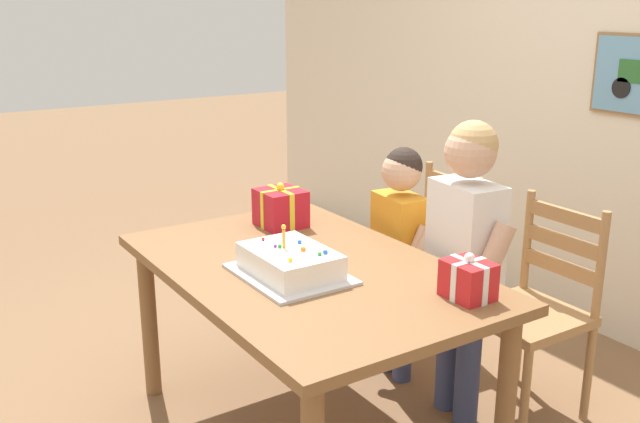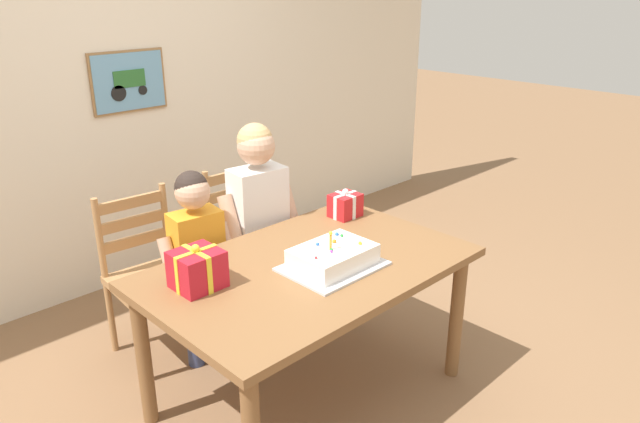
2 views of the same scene
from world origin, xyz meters
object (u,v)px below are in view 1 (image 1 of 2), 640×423
at_px(birthday_cake, 290,263).
at_px(gift_box_beside_cake, 468,280).
at_px(dining_table, 306,288).
at_px(chair_left, 425,262).
at_px(child_older, 465,244).
at_px(child_younger, 399,241).
at_px(chair_right, 534,310).
at_px(gift_box_red_large, 281,208).

bearing_deg(birthday_cake, gift_box_beside_cake, 38.37).
bearing_deg(dining_table, chair_left, 110.59).
bearing_deg(child_older, child_younger, 179.95).
xyz_separation_m(birthday_cake, chair_right, (0.29, 1.01, -0.32)).
relative_size(birthday_cake, child_younger, 0.40).
height_order(dining_table, child_older, child_older).
xyz_separation_m(birthday_cake, child_older, (0.15, 0.73, -0.02)).
height_order(chair_right, child_younger, child_younger).
relative_size(dining_table, gift_box_beside_cake, 9.11).
relative_size(dining_table, chair_right, 1.63).
bearing_deg(dining_table, gift_box_red_large, 160.53).
distance_m(dining_table, birthday_cake, 0.18).
distance_m(gift_box_red_large, chair_right, 1.17).
distance_m(gift_box_beside_cake, chair_right, 0.73).
height_order(birthday_cake, child_younger, child_younger).
relative_size(gift_box_beside_cake, child_older, 0.13).
xyz_separation_m(gift_box_beside_cake, chair_left, (-0.90, 0.61, -0.34)).
bearing_deg(birthday_cake, chair_left, 111.36).
height_order(dining_table, birthday_cake, birthday_cake).
distance_m(child_older, child_younger, 0.42).
height_order(birthday_cake, gift_box_red_large, gift_box_red_large).
relative_size(gift_box_red_large, gift_box_beside_cake, 1.23).
bearing_deg(child_younger, gift_box_red_large, -122.41).
height_order(gift_box_beside_cake, child_older, child_older).
xyz_separation_m(dining_table, gift_box_beside_cake, (0.56, 0.29, 0.16)).
bearing_deg(gift_box_beside_cake, chair_left, 145.74).
height_order(gift_box_red_large, child_younger, child_younger).
bearing_deg(gift_box_beside_cake, child_older, 137.02).
bearing_deg(child_younger, chair_right, 27.41).
xyz_separation_m(gift_box_red_large, chair_left, (0.15, 0.73, -0.36)).
xyz_separation_m(birthday_cake, gift_box_beside_cake, (0.50, 0.40, 0.02)).
xyz_separation_m(gift_box_beside_cake, child_older, (-0.35, 0.33, -0.03)).
xyz_separation_m(gift_box_red_large, gift_box_beside_cake, (1.05, 0.12, -0.02)).
bearing_deg(chair_left, child_older, -27.49).
xyz_separation_m(birthday_cake, chair_left, (-0.39, 1.01, -0.32)).
bearing_deg(dining_table, child_older, 71.59).
bearing_deg(chair_right, child_older, -115.77).
bearing_deg(birthday_cake, child_older, 78.16).
relative_size(dining_table, birthday_cake, 3.41).
bearing_deg(gift_box_beside_cake, chair_right, 109.24).
distance_m(dining_table, child_younger, 0.65).
bearing_deg(dining_table, gift_box_beside_cake, 27.81).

